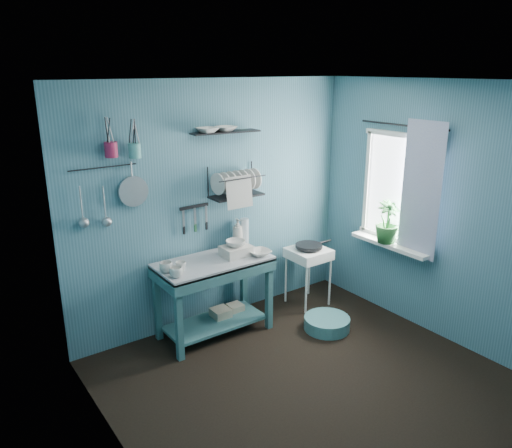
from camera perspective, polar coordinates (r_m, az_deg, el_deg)
floor at (r=4.55m, az=5.99°, el=-17.41°), size 3.20×3.20×0.00m
ceiling at (r=3.74m, az=7.24°, el=15.89°), size 3.20×3.20×0.00m
wall_back at (r=5.13m, az=-4.68°, el=2.21°), size 3.20×0.00×3.20m
wall_front at (r=3.12m, az=25.50°, el=-9.89°), size 3.20×0.00×3.20m
wall_left at (r=3.20m, az=-15.54°, el=-8.06°), size 0.00×3.00×3.00m
wall_right at (r=5.14m, az=19.98°, el=1.23°), size 0.00×3.00×3.00m
work_counter at (r=5.05m, az=-4.79°, el=-8.36°), size 1.17×0.67×0.80m
mug_left at (r=4.53m, az=-9.12°, el=-5.47°), size 0.12×0.12×0.10m
mug_mid at (r=4.66m, az=-8.57°, el=-4.83°), size 0.14×0.14×0.09m
mug_right at (r=4.66m, az=-10.23°, el=-4.88°), size 0.17×0.17×0.10m
wash_tub at (r=4.98m, az=-2.33°, el=-3.09°), size 0.28×0.22×0.10m
tub_bowl at (r=4.95m, az=-2.34°, el=-2.22°), size 0.20×0.19×0.06m
soap_bottle at (r=5.21m, az=-2.11°, el=-0.99°), size 0.11×0.12×0.30m
water_bottle at (r=5.28m, az=-1.33°, el=-0.84°), size 0.09×0.09×0.28m
counter_bowl at (r=4.99m, az=0.41°, el=-3.31°), size 0.22×0.22×0.05m
hotplate_stand at (r=5.71m, az=5.94°, el=-5.97°), size 0.46×0.46×0.66m
frying_pan at (r=5.58m, az=6.06°, el=-2.50°), size 0.30×0.30×0.03m
knife_strip at (r=4.97m, az=-7.09°, el=1.99°), size 0.32×0.03×0.03m
dish_rack at (r=5.05m, az=-2.26°, el=4.90°), size 0.58×0.33×0.32m
upper_shelf at (r=4.94m, az=-3.54°, el=10.45°), size 0.71×0.25×0.02m
shelf_bowl_left at (r=4.83m, az=-5.57°, el=10.40°), size 0.23×0.23×0.05m
shelf_bowl_right at (r=4.93m, az=-3.48°, el=11.47°), size 0.23×0.23×0.05m
utensil_cup_magenta at (r=4.47m, az=-16.24°, el=8.16°), size 0.11×0.11×0.13m
utensil_cup_teal at (r=4.55m, az=-13.70°, el=8.16°), size 0.11×0.11×0.13m
colander at (r=4.64m, az=-13.84°, el=3.64°), size 0.28×0.03×0.28m
ladle_outer at (r=4.51m, az=-19.36°, el=2.27°), size 0.01×0.01×0.30m
ladle_inner at (r=4.58m, az=-16.95°, el=2.34°), size 0.01×0.01×0.30m
hook_rail at (r=4.52m, az=-17.08°, el=6.21°), size 0.60×0.01×0.01m
window_glass at (r=5.35m, az=16.13°, el=3.87°), size 0.00×1.10×1.10m
windowsill at (r=5.44m, az=15.05°, el=-2.28°), size 0.16×0.95×0.04m
curtain at (r=5.11m, az=18.33°, el=3.64°), size 0.00×1.35×1.35m
curtain_rod at (r=5.20m, az=16.42°, el=10.78°), size 0.02×1.05×0.02m
potted_plant at (r=5.38m, az=14.77°, el=0.23°), size 0.30×0.30×0.45m
storage_tin_large at (r=5.27m, az=-4.05°, el=-10.72°), size 0.18×0.18×0.22m
storage_tin_small at (r=5.39m, az=-2.38°, el=-10.12°), size 0.15×0.15×0.20m
floor_basin at (r=5.31m, az=8.10°, el=-11.16°), size 0.47×0.47×0.13m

